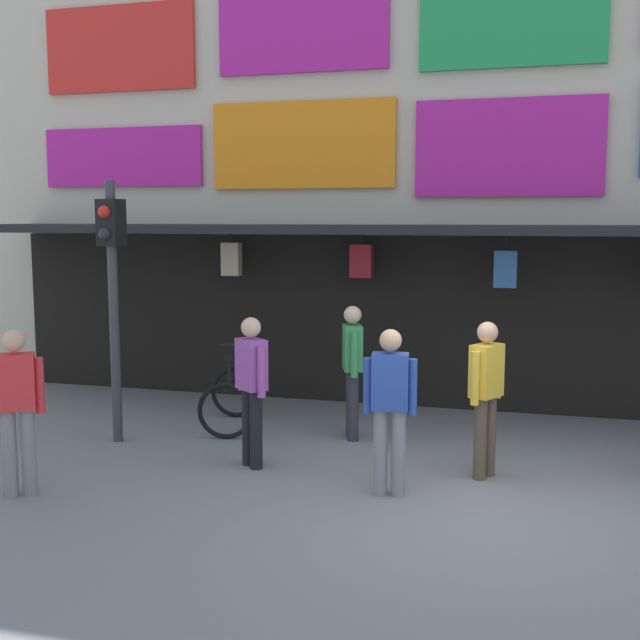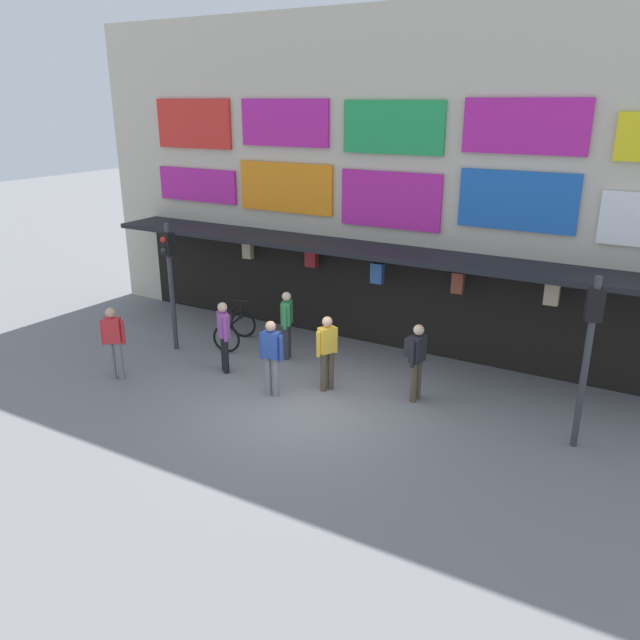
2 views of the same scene
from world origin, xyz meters
name	(u,v)px [view 1 (image 1 of 2)]	position (x,y,z in m)	size (l,w,h in m)	color
ground_plane	(478,508)	(0.00, 0.00, 0.00)	(80.00, 80.00, 0.00)	slate
shopfront	(511,133)	(0.00, 4.57, 3.96)	(18.00, 2.60, 8.00)	beige
traffic_light_near	(112,269)	(-4.51, 1.12, 2.14)	(0.30, 0.34, 3.20)	#38383D
bicycle_parked	(232,398)	(-3.38, 2.12, 0.39)	(0.99, 1.30, 1.05)	black
pedestrian_in_purple	(486,390)	(-0.02, 0.94, 0.95)	(0.36, 0.48, 1.68)	brown
pedestrian_in_red	(17,403)	(-4.43, -0.89, 0.95)	(0.47, 0.37, 1.68)	gray
pedestrian_in_green	(252,383)	(-2.54, 0.62, 0.95)	(0.42, 0.40, 1.68)	black
pedestrian_in_yellow	(352,364)	(-1.73, 2.02, 0.95)	(0.33, 0.50, 1.68)	#2D2D38
pedestrian_in_blue	(390,403)	(-0.89, 0.12, 0.95)	(0.53, 0.27, 1.68)	gray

